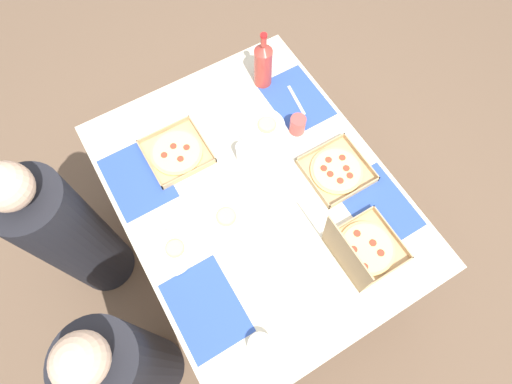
% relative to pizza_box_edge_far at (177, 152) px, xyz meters
% --- Properties ---
extents(ground_plane, '(6.00, 6.00, 0.00)m').
position_rel_pizza_box_edge_far_xyz_m(ground_plane, '(-0.36, -0.22, -0.78)').
color(ground_plane, brown).
extents(dining_table, '(1.51, 1.17, 0.77)m').
position_rel_pizza_box_edge_far_xyz_m(dining_table, '(-0.36, -0.22, -0.11)').
color(dining_table, '#3F3328').
rests_on(dining_table, ground_plane).
extents(placemat_near_left, '(0.36, 0.26, 0.00)m').
position_rel_pizza_box_edge_far_xyz_m(placemat_near_left, '(-0.70, -0.66, -0.01)').
color(placemat_near_left, '#2D4C9E').
rests_on(placemat_near_left, dining_table).
extents(placemat_near_right, '(0.36, 0.26, 0.00)m').
position_rel_pizza_box_edge_far_xyz_m(placemat_near_right, '(-0.03, -0.66, -0.01)').
color(placemat_near_right, '#2D4C9E').
rests_on(placemat_near_right, dining_table).
extents(placemat_far_left, '(0.36, 0.26, 0.00)m').
position_rel_pizza_box_edge_far_xyz_m(placemat_far_left, '(-0.70, 0.22, -0.01)').
color(placemat_far_left, '#2D4C9E').
rests_on(placemat_far_left, dining_table).
extents(placemat_far_right, '(0.36, 0.26, 0.00)m').
position_rel_pizza_box_edge_far_xyz_m(placemat_far_right, '(-0.03, 0.22, -0.01)').
color(placemat_far_right, '#2D4C9E').
rests_on(placemat_far_right, dining_table).
extents(pizza_box_edge_far, '(0.28, 0.28, 0.04)m').
position_rel_pizza_box_edge_far_xyz_m(pizza_box_edge_far, '(0.00, 0.00, 0.00)').
color(pizza_box_edge_far, tan).
rests_on(pizza_box_edge_far, dining_table).
extents(pizza_box_corner_left, '(0.28, 0.28, 0.04)m').
position_rel_pizza_box_edge_far_xyz_m(pizza_box_corner_left, '(-0.47, -0.59, 0.00)').
color(pizza_box_corner_left, tan).
rests_on(pizza_box_corner_left, dining_table).
extents(pizza_box_center, '(0.27, 0.30, 0.31)m').
position_rel_pizza_box_edge_far_xyz_m(pizza_box_center, '(-0.84, -0.46, 0.04)').
color(pizza_box_center, tan).
rests_on(pizza_box_center, dining_table).
extents(plate_middle, '(0.23, 0.23, 0.03)m').
position_rel_pizza_box_edge_far_xyz_m(plate_middle, '(-0.09, -0.42, -0.00)').
color(plate_middle, white).
rests_on(plate_middle, dining_table).
extents(plate_far_left, '(0.22, 0.22, 0.03)m').
position_rel_pizza_box_edge_far_xyz_m(plate_far_left, '(-0.39, -0.06, -0.00)').
color(plate_far_left, white).
rests_on(plate_far_left, dining_table).
extents(plate_far_right, '(0.21, 0.21, 0.03)m').
position_rel_pizza_box_edge_far_xyz_m(plate_far_right, '(-0.43, 0.24, -0.00)').
color(plate_far_right, white).
rests_on(plate_far_right, dining_table).
extents(soda_bottle, '(0.09, 0.09, 0.32)m').
position_rel_pizza_box_edge_far_xyz_m(soda_bottle, '(0.16, -0.57, 0.12)').
color(soda_bottle, '#B2382D').
rests_on(soda_bottle, dining_table).
extents(cup_dark, '(0.07, 0.07, 0.11)m').
position_rel_pizza_box_edge_far_xyz_m(cup_dark, '(-0.18, -0.26, 0.04)').
color(cup_dark, silver).
rests_on(cup_dark, dining_table).
extents(cup_clear_left, '(0.08, 0.08, 0.09)m').
position_rel_pizza_box_edge_far_xyz_m(cup_clear_left, '(-0.18, -0.56, 0.04)').
color(cup_clear_left, '#BF4742').
rests_on(cup_clear_left, dining_table).
extents(condiment_bowl, '(0.10, 0.10, 0.04)m').
position_rel_pizza_box_edge_far_xyz_m(condiment_bowl, '(-0.94, 0.10, 0.01)').
color(condiment_bowl, white).
rests_on(condiment_bowl, dining_table).
extents(fork_by_far_left, '(0.07, 0.19, 0.00)m').
position_rel_pizza_box_edge_far_xyz_m(fork_by_far_left, '(-0.67, -0.12, -0.01)').
color(fork_by_far_left, '#B7B7BC').
rests_on(fork_by_far_left, dining_table).
extents(fork_by_near_right, '(0.18, 0.10, 0.00)m').
position_rel_pizza_box_edge_far_xyz_m(fork_by_near_right, '(0.20, -0.26, -0.01)').
color(fork_by_near_right, '#B7B7BC').
rests_on(fork_by_near_right, dining_table).
extents(fork_by_far_right, '(0.19, 0.04, 0.00)m').
position_rel_pizza_box_edge_far_xyz_m(fork_by_far_right, '(-0.03, -0.65, -0.01)').
color(fork_by_far_right, '#B7B7BC').
rests_on(fork_by_far_right, dining_table).
extents(knife_by_near_left, '(0.08, 0.21, 0.00)m').
position_rel_pizza_box_edge_far_xyz_m(knife_by_near_left, '(0.21, 0.20, -0.01)').
color(knife_by_near_left, '#B7B7BC').
rests_on(knife_by_near_left, dining_table).
extents(diner_left_seat, '(0.32, 0.32, 1.17)m').
position_rel_pizza_box_edge_far_xyz_m(diner_left_seat, '(-0.70, 0.63, -0.25)').
color(diner_left_seat, black).
rests_on(diner_left_seat, ground_plane).
extents(diner_right_seat, '(0.32, 0.32, 1.22)m').
position_rel_pizza_box_edge_far_xyz_m(diner_right_seat, '(-0.03, 0.63, -0.23)').
color(diner_right_seat, black).
rests_on(diner_right_seat, ground_plane).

